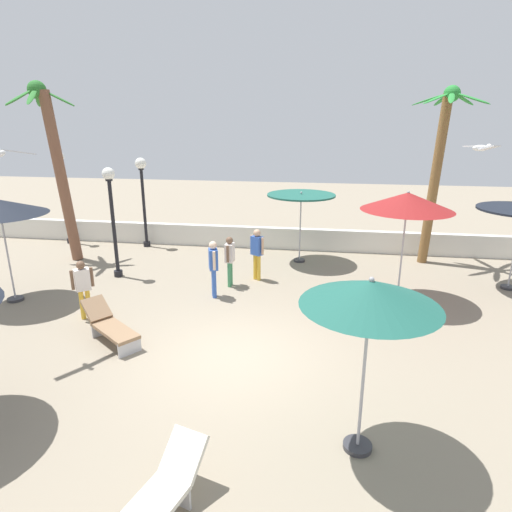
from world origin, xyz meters
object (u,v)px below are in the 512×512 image
at_px(guest_1, 257,250).
at_px(guest_3, 230,257).
at_px(lamp_post_1, 112,208).
at_px(patio_umbrella_1, 301,198).
at_px(lamp_post_2, 142,187).
at_px(guest_2, 83,284).
at_px(patio_umbrella_5, 407,202).
at_px(seagull_1, 0,153).
at_px(palm_tree_1, 439,158).
at_px(seagull_0, 481,147).
at_px(palm_tree_0, 55,157).
at_px(patio_umbrella_2, 370,295).
at_px(lamp_post_0, 64,188).
at_px(lounge_chair_1, 153,502).
at_px(guest_0, 213,264).
at_px(lounge_chair_0, 110,325).

relative_size(guest_1, guest_3, 1.06).
bearing_deg(lamp_post_1, patio_umbrella_1, 23.24).
xyz_separation_m(lamp_post_2, guest_2, (1.09, -6.69, -1.51)).
height_order(patio_umbrella_5, guest_3, patio_umbrella_5).
height_order(lamp_post_2, seagull_1, seagull_1).
relative_size(palm_tree_1, guest_1, 3.60).
bearing_deg(seagull_0, palm_tree_0, 158.37).
bearing_deg(guest_1, guest_2, -138.46).
distance_m(patio_umbrella_5, guest_3, 5.37).
xyz_separation_m(patio_umbrella_5, seagull_0, (0.77, -2.75, 1.61)).
bearing_deg(patio_umbrella_5, palm_tree_0, 169.49).
relative_size(palm_tree_0, lamp_post_1, 1.75).
distance_m(lamp_post_1, guest_2, 3.47).
height_order(patio_umbrella_1, patio_umbrella_2, patio_umbrella_2).
distance_m(lamp_post_0, lamp_post_2, 3.41).
height_order(patio_umbrella_2, lounge_chair_1, patio_umbrella_2).
xyz_separation_m(lamp_post_1, lamp_post_2, (-0.46, 3.56, 0.16)).
bearing_deg(patio_umbrella_5, lamp_post_1, 175.88).
bearing_deg(lamp_post_1, lounge_chair_1, -61.73).
bearing_deg(palm_tree_1, guest_0, -147.64).
bearing_deg(seagull_0, lamp_post_0, 152.78).
xyz_separation_m(patio_umbrella_5, guest_3, (-5.01, 0.35, -1.90)).
bearing_deg(lounge_chair_1, guest_0, 98.30).
height_order(lamp_post_1, guest_2, lamp_post_1).
bearing_deg(lamp_post_0, lounge_chair_1, -55.13).
relative_size(palm_tree_0, palm_tree_1, 1.03).
height_order(lounge_chair_0, guest_3, guest_3).
xyz_separation_m(lamp_post_2, guest_3, (4.33, -3.85, -1.50)).
xyz_separation_m(lounge_chair_1, guest_3, (-0.81, 8.41, 0.57)).
height_order(palm_tree_0, lamp_post_2, palm_tree_0).
height_order(lamp_post_1, guest_1, lamp_post_1).
relative_size(palm_tree_0, guest_0, 3.69).
bearing_deg(lamp_post_0, patio_umbrella_1, -6.12).
bearing_deg(seagull_0, lounge_chair_1, -133.10).
distance_m(patio_umbrella_5, guest_0, 5.63).
xyz_separation_m(palm_tree_1, lounge_chair_0, (-8.66, -7.32, -3.32)).
height_order(palm_tree_1, seagull_1, palm_tree_1).
height_order(patio_umbrella_2, palm_tree_0, palm_tree_0).
bearing_deg(patio_umbrella_1, palm_tree_0, -173.27).
distance_m(lamp_post_0, guest_2, 8.18).
bearing_deg(lounge_chair_0, guest_0, 59.17).
xyz_separation_m(guest_1, seagull_0, (5.04, -3.78, 3.44)).
distance_m(guest_1, guest_2, 5.32).
relative_size(palm_tree_0, lamp_post_0, 1.66).
relative_size(lounge_chair_1, guest_0, 1.16).
bearing_deg(guest_3, lamp_post_0, 153.52).
relative_size(lamp_post_2, seagull_0, 3.09).
distance_m(lounge_chair_0, seagull_0, 8.85).
bearing_deg(lamp_post_2, patio_umbrella_1, -9.34).
relative_size(patio_umbrella_2, guest_2, 1.84).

